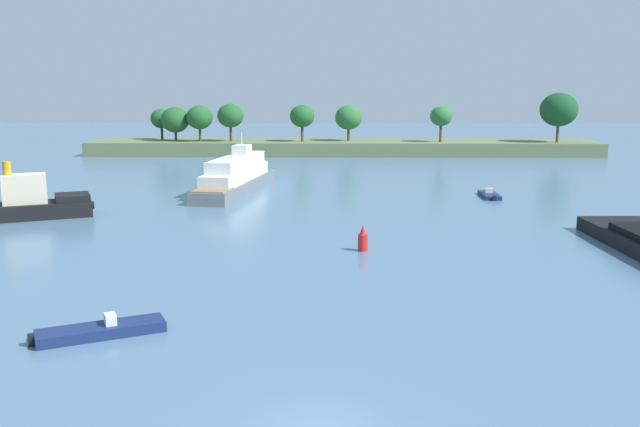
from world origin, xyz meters
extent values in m
cube|color=#66754C|center=(1.99, 97.77, 1.16)|extent=(86.90, 11.87, 2.32)
cylinder|color=#513823|center=(-30.00, 99.87, 3.42)|extent=(0.44, 0.44, 2.21)
ellipsoid|color=#235B28|center=(-30.00, 99.87, 6.04)|extent=(3.79, 3.79, 3.41)
cylinder|color=#513823|center=(-26.88, 96.97, 3.17)|extent=(0.44, 0.44, 1.69)
ellipsoid|color=#235B28|center=(-26.88, 96.97, 5.95)|extent=(4.84, 4.84, 4.36)
cylinder|color=#513823|center=(-22.48, 95.93, 3.47)|extent=(0.44, 0.44, 2.29)
ellipsoid|color=#235B28|center=(-22.48, 95.93, 6.41)|extent=(4.48, 4.48, 4.03)
cylinder|color=#513823|center=(-17.25, 96.38, 3.61)|extent=(0.44, 0.44, 2.58)
ellipsoid|color=#235B28|center=(-17.25, 96.38, 6.69)|extent=(4.48, 4.48, 4.03)
cylinder|color=#513823|center=(-4.97, 96.17, 3.64)|extent=(0.44, 0.44, 2.63)
ellipsoid|color=#235B28|center=(-4.97, 96.17, 6.63)|extent=(4.18, 4.18, 3.76)
cylinder|color=#513823|center=(2.96, 97.69, 3.40)|extent=(0.44, 0.44, 2.16)
ellipsoid|color=#2D6B33|center=(2.96, 97.69, 6.34)|extent=(4.63, 4.63, 4.16)
cylinder|color=#513823|center=(18.54, 95.66, 3.75)|extent=(0.44, 0.44, 2.87)
ellipsoid|color=#2D6B33|center=(18.54, 95.66, 6.67)|extent=(3.70, 3.70, 3.33)
cylinder|color=#513823|center=(38.15, 95.41, 3.81)|extent=(0.44, 0.44, 2.97)
ellipsoid|color=#194C23|center=(38.15, 95.41, 7.78)|extent=(6.23, 6.23, 5.60)
cube|color=black|center=(-26.69, 38.20, 0.68)|extent=(11.01, 7.51, 1.36)
cube|color=black|center=(-23.34, 39.70, 1.66)|extent=(3.98, 4.10, 0.60)
cube|color=beige|center=(-26.96, 38.08, 2.66)|extent=(4.29, 3.59, 2.60)
cylinder|color=gold|center=(-28.13, 37.56, 4.56)|extent=(0.70, 0.70, 1.20)
cylinder|color=black|center=(-21.81, 40.39, 0.82)|extent=(0.56, 0.76, 0.70)
cube|color=navy|center=(17.09, 51.04, 0.20)|extent=(1.76, 4.90, 0.40)
cube|color=beige|center=(17.09, 51.40, 0.65)|extent=(0.84, 0.52, 0.50)
cube|color=black|center=(17.03, 48.46, 0.28)|extent=(0.33, 0.29, 0.56)
cube|color=navy|center=(-10.45, 9.04, 0.26)|extent=(5.94, 3.96, 0.51)
cube|color=white|center=(-10.06, 9.23, 0.76)|extent=(0.79, 0.92, 0.50)
cube|color=black|center=(-13.21, 7.69, 0.28)|extent=(0.39, 0.41, 0.56)
cube|color=slate|center=(-10.50, 54.57, 0.65)|extent=(6.89, 21.16, 1.29)
cube|color=white|center=(-10.50, 54.57, 1.94)|extent=(5.64, 16.54, 1.30)
cube|color=white|center=(-10.44, 54.97, 3.24)|extent=(4.88, 14.42, 1.30)
cube|color=white|center=(-10.12, 57.15, 4.44)|extent=(2.07, 2.63, 1.10)
cube|color=#937551|center=(-11.73, 46.34, 1.37)|extent=(3.99, 4.22, 0.16)
cylinder|color=silver|center=(-10.12, 57.15, 5.69)|extent=(0.10, 0.10, 1.40)
cube|color=black|center=(23.16, 34.11, 0.59)|extent=(3.93, 1.06, 0.97)
cylinder|color=red|center=(2.58, 26.35, 0.60)|extent=(0.70, 0.70, 1.20)
cone|color=red|center=(2.58, 26.35, 1.55)|extent=(0.49, 0.49, 0.70)
camera|label=1|loc=(0.50, -21.54, 11.59)|focal=38.55mm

